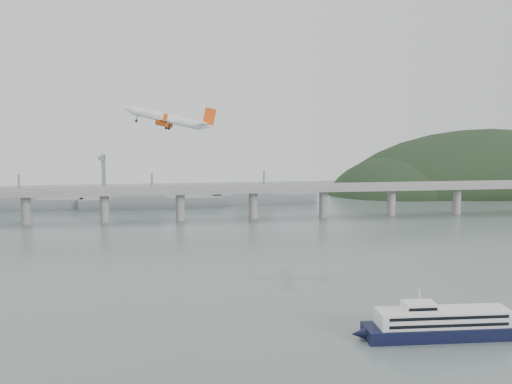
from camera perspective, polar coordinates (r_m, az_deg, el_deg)
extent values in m
plane|color=#556360|center=(219.01, 2.20, -11.10)|extent=(900.00, 900.00, 0.00)
cube|color=gray|center=(409.34, -3.05, 0.14)|extent=(800.00, 22.00, 2.20)
cube|color=gray|center=(398.73, -2.90, 0.25)|extent=(800.00, 0.60, 1.80)
cube|color=gray|center=(419.50, -3.19, 0.58)|extent=(800.00, 0.60, 1.80)
cylinder|color=gray|center=(418.70, -21.04, -1.60)|extent=(6.00, 6.00, 21.00)
cylinder|color=gray|center=(410.80, -14.22, -1.51)|extent=(6.00, 6.00, 21.00)
cylinder|color=gray|center=(408.89, -7.23, -1.39)|extent=(6.00, 6.00, 21.00)
cylinder|color=gray|center=(413.08, -0.27, -1.26)|extent=(6.00, 6.00, 21.00)
cylinder|color=gray|center=(423.17, 6.44, -1.11)|extent=(6.00, 6.00, 21.00)
cylinder|color=gray|center=(438.77, 12.76, -0.95)|extent=(6.00, 6.00, 21.00)
cylinder|color=gray|center=(459.30, 18.58, -0.80)|extent=(6.00, 6.00, 21.00)
ellipsoid|color=black|center=(623.61, 21.23, -1.54)|extent=(320.00, 150.00, 156.00)
ellipsoid|color=black|center=(572.32, 13.47, -1.37)|extent=(140.00, 110.00, 96.00)
cube|color=slate|center=(491.49, -21.56, -1.09)|extent=(95.67, 20.15, 8.00)
cube|color=slate|center=(492.75, -22.67, -0.19)|extent=(33.90, 15.02, 8.00)
cylinder|color=slate|center=(489.69, -21.64, 0.76)|extent=(1.60, 1.60, 14.00)
cube|color=slate|center=(474.05, -9.83, -0.99)|extent=(110.55, 21.43, 8.00)
cube|color=slate|center=(473.42, -11.18, -0.05)|extent=(39.01, 16.73, 8.00)
cylinder|color=slate|center=(472.18, -9.87, 0.93)|extent=(1.60, 1.60, 14.00)
cube|color=slate|center=(490.31, 0.76, -0.64)|extent=(85.00, 13.60, 8.00)
cube|color=slate|center=(488.04, -0.22, 0.28)|extent=(29.75, 11.90, 8.00)
cylinder|color=slate|center=(488.51, 0.77, 1.23)|extent=(1.60, 1.60, 14.00)
cube|color=slate|center=(509.42, -14.29, 1.24)|extent=(3.00, 3.00, 40.00)
cube|color=slate|center=(498.13, -14.47, 3.20)|extent=(3.00, 28.00, 3.00)
cube|color=black|center=(200.64, 17.35, -12.51)|extent=(50.15, 14.53, 3.97)
cone|color=black|center=(192.16, 9.78, -13.16)|extent=(5.16, 4.23, 3.97)
cube|color=silver|center=(199.24, 17.40, -11.30)|extent=(42.12, 12.13, 4.96)
cube|color=black|center=(194.48, 18.00, -11.37)|extent=(37.64, 2.17, 0.99)
cube|color=black|center=(195.22, 17.97, -12.03)|extent=(37.64, 2.17, 0.99)
cube|color=black|center=(203.25, 16.85, -10.53)|extent=(37.64, 2.17, 0.99)
cube|color=black|center=(203.96, 16.83, -11.17)|extent=(37.64, 2.17, 0.99)
cube|color=silver|center=(195.23, 15.26, -10.44)|extent=(10.27, 7.46, 2.58)
cube|color=black|center=(192.10, 15.64, -10.74)|extent=(8.92, 0.60, 0.99)
cylinder|color=silver|center=(194.33, 15.29, -9.55)|extent=(0.52, 0.52, 3.97)
cylinder|color=white|center=(274.33, -8.46, 6.97)|extent=(31.48, 12.57, 10.98)
cone|color=white|center=(278.76, -12.02, 7.71)|extent=(6.20, 5.30, 4.99)
cone|color=white|center=(270.94, -4.66, 6.27)|extent=(6.98, 5.13, 5.24)
cube|color=white|center=(274.08, -8.28, 6.69)|extent=(13.55, 38.53, 3.58)
cube|color=white|center=(271.12, -4.86, 6.48)|extent=(6.35, 13.95, 1.76)
cube|color=#EE4D10|center=(271.02, -4.45, 7.19)|extent=(6.56, 1.50, 8.26)
cylinder|color=#EE4D10|center=(280.48, -8.42, 6.39)|extent=(5.69, 3.89, 3.60)
cylinder|color=black|center=(280.99, -8.88, 6.49)|extent=(1.53, 2.69, 2.61)
cube|color=white|center=(280.48, -8.37, 6.61)|extent=(3.04, 0.89, 1.95)
cylinder|color=#EE4D10|center=(268.41, -8.97, 6.50)|extent=(5.69, 3.89, 3.60)
cylinder|color=black|center=(268.95, -9.46, 6.60)|extent=(1.53, 2.69, 2.61)
cube|color=white|center=(268.41, -8.92, 6.73)|extent=(3.04, 0.89, 1.95)
cylinder|color=black|center=(276.94, -8.25, 6.25)|extent=(1.09, 0.49, 2.74)
cylinder|color=black|center=(276.95, -8.30, 6.00)|extent=(1.55, 0.71, 1.50)
cylinder|color=black|center=(271.23, -8.50, 6.30)|extent=(1.09, 0.49, 2.74)
cylinder|color=black|center=(271.24, -8.56, 6.05)|extent=(1.55, 0.71, 1.50)
cylinder|color=black|center=(277.54, -11.28, 6.89)|extent=(1.09, 0.49, 2.74)
cylinder|color=black|center=(277.55, -11.33, 6.64)|extent=(1.55, 0.71, 1.50)
cube|color=#EE4D10|center=(292.36, -7.02, 6.68)|extent=(2.37, 0.62, 3.04)
cube|color=#EE4D10|center=(254.94, -8.62, 7.09)|extent=(2.37, 0.62, 3.04)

